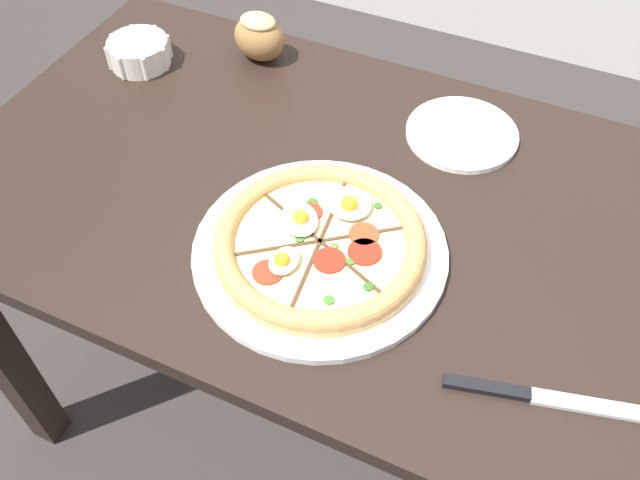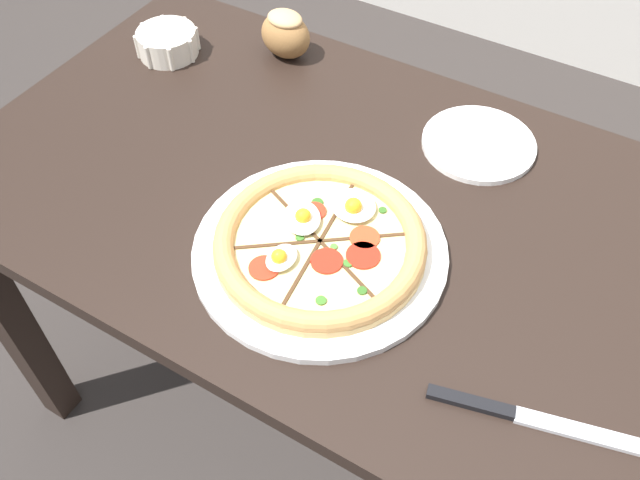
{
  "view_description": "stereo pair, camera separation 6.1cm",
  "coord_description": "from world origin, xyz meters",
  "views": [
    {
      "loc": [
        0.18,
        -0.67,
        1.47
      ],
      "look_at": [
        -0.07,
        -0.11,
        0.76
      ],
      "focal_mm": 38.0,
      "sensor_mm": 36.0,
      "label": 1
    },
    {
      "loc": [
        0.23,
        -0.64,
        1.47
      ],
      "look_at": [
        -0.07,
        -0.11,
        0.76
      ],
      "focal_mm": 38.0,
      "sensor_mm": 36.0,
      "label": 2
    }
  ],
  "objects": [
    {
      "name": "pizza",
      "position": [
        -0.07,
        -0.11,
        0.75
      ],
      "size": [
        0.36,
        0.36,
        0.05
      ],
      "color": "white",
      "rests_on": "dining_table"
    },
    {
      "name": "dining_table",
      "position": [
        0.0,
        0.0,
        0.62
      ],
      "size": [
        1.43,
        0.72,
        0.73
      ],
      "color": "black",
      "rests_on": "ground_plane"
    },
    {
      "name": "knife_main",
      "position": [
        0.27,
        -0.21,
        0.73
      ],
      "size": [
        0.25,
        0.08,
        0.01
      ],
      "rotation": [
        0.0,
        0.0,
        0.24
      ],
      "color": "silver",
      "rests_on": "dining_table"
    },
    {
      "name": "ramekin_bowl",
      "position": [
        -0.57,
        0.16,
        0.75
      ],
      "size": [
        0.12,
        0.12,
        0.05
      ],
      "color": "silver",
      "rests_on": "dining_table"
    },
    {
      "name": "bread_piece_mid",
      "position": [
        -0.37,
        0.27,
        0.77
      ],
      "size": [
        0.11,
        0.08,
        0.09
      ],
      "rotation": [
        0.0,
        0.0,
        3.04
      ],
      "color": "olive",
      "rests_on": "dining_table"
    },
    {
      "name": "side_saucer",
      "position": [
        0.03,
        0.21,
        0.73
      ],
      "size": [
        0.19,
        0.19,
        0.01
      ],
      "color": "white",
      "rests_on": "dining_table"
    },
    {
      "name": "ground_plane",
      "position": [
        0.0,
        0.0,
        0.0
      ],
      "size": [
        12.0,
        12.0,
        0.0
      ],
      "primitive_type": "plane",
      "color": "#2D2826"
    }
  ]
}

